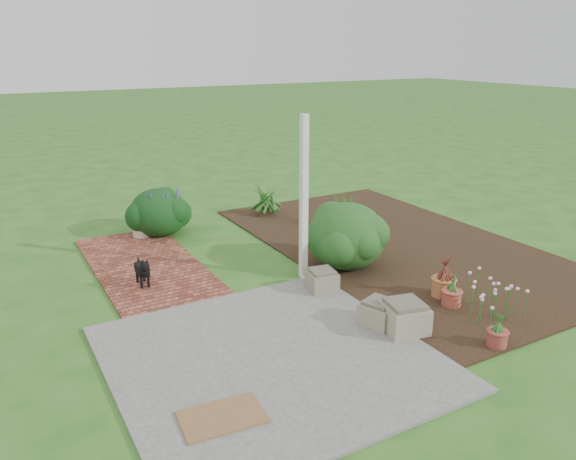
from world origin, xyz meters
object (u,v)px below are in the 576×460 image
black_dog (143,270)px  cream_ceramic_urn (141,225)px  stone_trough_near (404,318)px  evergreen_shrub (346,234)px

black_dog → cream_ceramic_urn: 2.34m
stone_trough_near → black_dog: size_ratio=1.01×
black_dog → evergreen_shrub: (3.07, -0.79, 0.27)m
black_dog → cream_ceramic_urn: size_ratio=1.12×
stone_trough_near → cream_ceramic_urn: bearing=109.4°
stone_trough_near → evergreen_shrub: size_ratio=0.40×
cream_ceramic_urn → evergreen_shrub: evergreen_shrub is taller
black_dog → cream_ceramic_urn: (0.61, 2.26, -0.03)m
stone_trough_near → evergreen_shrub: (0.62, 2.15, 0.36)m
cream_ceramic_urn → black_dog: bearing=-105.0°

